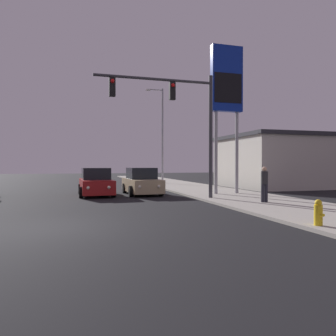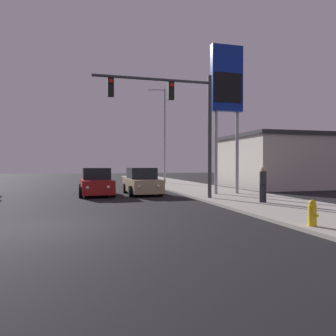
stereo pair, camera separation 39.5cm
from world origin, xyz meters
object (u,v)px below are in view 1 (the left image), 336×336
fire_hydrant (318,213)px  traffic_light_mast (180,111)px  pedestrian_on_sidewalk (264,183)px  car_tan (142,182)px  car_red (96,183)px  street_lamp (161,131)px  gas_station_sign (227,87)px

fire_hydrant → traffic_light_mast: bearing=100.5°
fire_hydrant → pedestrian_on_sidewalk: bearing=72.3°
car_tan → fire_hydrant: bearing=100.4°
car_red → street_lamp: bearing=-126.0°
traffic_light_mast → street_lamp: size_ratio=0.72×
traffic_light_mast → fire_hydrant: size_ratio=8.55×
traffic_light_mast → fire_hydrant: 9.36m
car_red → gas_station_sign: 9.89m
pedestrian_on_sidewalk → gas_station_sign: bearing=85.6°
street_lamp → car_tan: bearing=-111.5°
street_lamp → gas_station_sign: 12.09m
traffic_light_mast → street_lamp: street_lamp is taller
car_red → traffic_light_mast: (4.01, -4.19, 3.90)m
gas_station_sign → fire_hydrant: gas_station_sign is taller
street_lamp → gas_station_sign: bearing=-85.4°
street_lamp → pedestrian_on_sidewalk: street_lamp is taller
street_lamp → gas_station_sign: same height
street_lamp → fire_hydrant: size_ratio=11.84×
street_lamp → pedestrian_on_sidewalk: 17.18m
traffic_light_mast → pedestrian_on_sidewalk: traffic_light_mast is taller
car_tan → street_lamp: bearing=-113.5°
street_lamp → gas_station_sign: (0.96, -11.96, 1.50)m
pedestrian_on_sidewalk → car_tan: bearing=123.5°
car_tan → pedestrian_on_sidewalk: 8.15m
car_tan → traffic_light_mast: (1.19, -4.15, 3.90)m
street_lamp → car_red: bearing=-124.3°
car_red → pedestrian_on_sidewalk: size_ratio=2.60×
traffic_light_mast → street_lamp: bearing=79.1°
car_red → pedestrian_on_sidewalk: pedestrian_on_sidewalk is taller
car_tan → fire_hydrant: 12.69m
fire_hydrant → gas_station_sign: bearing=78.2°
street_lamp → fire_hydrant: street_lamp is taller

